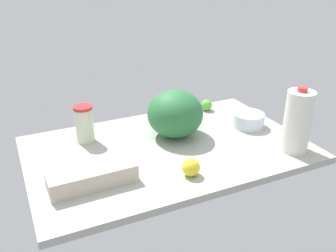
{
  "coord_description": "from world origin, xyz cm",
  "views": [
    {
      "loc": [
        -61.17,
        -131.2,
        80.47
      ],
      "look_at": [
        0.0,
        0.0,
        13.0
      ],
      "focal_mm": 40.0,
      "sensor_mm": 36.0,
      "label": 1
    }
  ],
  "objects_px": {
    "lemon_beside_bowl": "(191,167)",
    "milk_jug": "(298,121)",
    "mixing_bowl": "(248,120)",
    "tumbler_cup": "(84,124)",
    "egg_carton": "(92,177)",
    "watermelon": "(175,114)",
    "lime_loose": "(206,105)"
  },
  "relations": [
    {
      "from": "tumbler_cup",
      "to": "mixing_bowl",
      "type": "bearing_deg",
      "value": -13.54
    },
    {
      "from": "milk_jug",
      "to": "mixing_bowl",
      "type": "distance_m",
      "value": 0.3
    },
    {
      "from": "mixing_bowl",
      "to": "lemon_beside_bowl",
      "type": "distance_m",
      "value": 0.54
    },
    {
      "from": "tumbler_cup",
      "to": "milk_jug",
      "type": "bearing_deg",
      "value": -30.32
    },
    {
      "from": "mixing_bowl",
      "to": "lemon_beside_bowl",
      "type": "xyz_separation_m",
      "value": [
        -0.46,
        -0.27,
        0.0
      ]
    },
    {
      "from": "watermelon",
      "to": "lemon_beside_bowl",
      "type": "distance_m",
      "value": 0.36
    },
    {
      "from": "watermelon",
      "to": "lime_loose",
      "type": "xyz_separation_m",
      "value": [
        0.29,
        0.2,
        -0.08
      ]
    },
    {
      "from": "egg_carton",
      "to": "lemon_beside_bowl",
      "type": "height_order",
      "value": "same"
    },
    {
      "from": "watermelon",
      "to": "tumbler_cup",
      "type": "distance_m",
      "value": 0.41
    },
    {
      "from": "egg_carton",
      "to": "milk_jug",
      "type": "distance_m",
      "value": 0.86
    },
    {
      "from": "milk_jug",
      "to": "lemon_beside_bowl",
      "type": "height_order",
      "value": "milk_jug"
    },
    {
      "from": "tumbler_cup",
      "to": "lime_loose",
      "type": "xyz_separation_m",
      "value": [
        0.68,
        0.08,
        -0.05
      ]
    },
    {
      "from": "tumbler_cup",
      "to": "milk_jug",
      "type": "xyz_separation_m",
      "value": [
        0.79,
        -0.46,
        0.05
      ]
    },
    {
      "from": "lemon_beside_bowl",
      "to": "milk_jug",
      "type": "bearing_deg",
      "value": -0.84
    },
    {
      "from": "egg_carton",
      "to": "mixing_bowl",
      "type": "xyz_separation_m",
      "value": [
        0.82,
        0.18,
        0.0
      ]
    },
    {
      "from": "milk_jug",
      "to": "egg_carton",
      "type": "bearing_deg",
      "value": 173.17
    },
    {
      "from": "watermelon",
      "to": "mixing_bowl",
      "type": "distance_m",
      "value": 0.38
    },
    {
      "from": "watermelon",
      "to": "tumbler_cup",
      "type": "bearing_deg",
      "value": 162.95
    },
    {
      "from": "tumbler_cup",
      "to": "lemon_beside_bowl",
      "type": "height_order",
      "value": "tumbler_cup"
    },
    {
      "from": "tumbler_cup",
      "to": "lemon_beside_bowl",
      "type": "distance_m",
      "value": 0.54
    },
    {
      "from": "egg_carton",
      "to": "mixing_bowl",
      "type": "bearing_deg",
      "value": 11.24
    },
    {
      "from": "lime_loose",
      "to": "tumbler_cup",
      "type": "bearing_deg",
      "value": -173.08
    },
    {
      "from": "egg_carton",
      "to": "tumbler_cup",
      "type": "xyz_separation_m",
      "value": [
        0.06,
        0.36,
        0.05
      ]
    },
    {
      "from": "mixing_bowl",
      "to": "lemon_beside_bowl",
      "type": "height_order",
      "value": "same"
    },
    {
      "from": "milk_jug",
      "to": "lemon_beside_bowl",
      "type": "xyz_separation_m",
      "value": [
        -0.5,
        0.01,
        -0.1
      ]
    },
    {
      "from": "lime_loose",
      "to": "egg_carton",
      "type": "bearing_deg",
      "value": -149.07
    },
    {
      "from": "milk_jug",
      "to": "lime_loose",
      "type": "relative_size",
      "value": 4.75
    },
    {
      "from": "watermelon",
      "to": "lime_loose",
      "type": "bearing_deg",
      "value": 35.18
    },
    {
      "from": "mixing_bowl",
      "to": "lime_loose",
      "type": "height_order",
      "value": "mixing_bowl"
    },
    {
      "from": "lemon_beside_bowl",
      "to": "mixing_bowl",
      "type": "bearing_deg",
      "value": 30.49
    },
    {
      "from": "mixing_bowl",
      "to": "lime_loose",
      "type": "distance_m",
      "value": 0.28
    },
    {
      "from": "egg_carton",
      "to": "milk_jug",
      "type": "height_order",
      "value": "milk_jug"
    }
  ]
}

